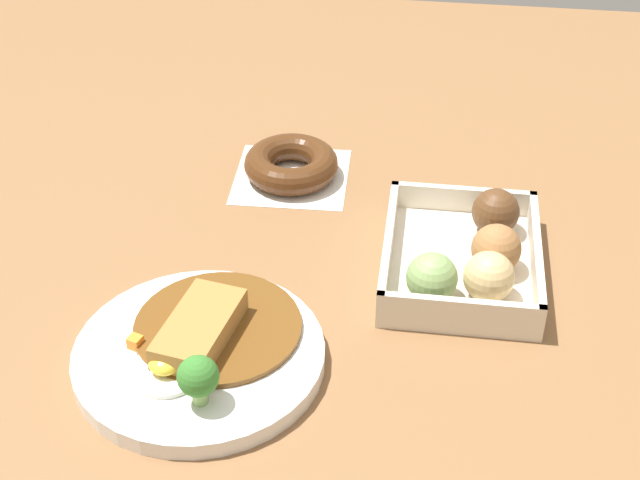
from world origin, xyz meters
TOP-DOWN VIEW (x-y plane):
  - ground_plane at (0.00, 0.00)m, footprint 1.60×1.60m
  - curry_plate at (-0.11, 0.10)m, footprint 0.24×0.24m
  - donut_box at (0.06, -0.15)m, footprint 0.20×0.16m
  - chocolate_ring_donut at (0.22, 0.07)m, footprint 0.14×0.14m

SIDE VIEW (x-z plane):
  - ground_plane at x=0.00m, z-range 0.00..0.00m
  - curry_plate at x=-0.11m, z-range -0.02..0.05m
  - chocolate_ring_donut at x=0.22m, z-range 0.00..0.04m
  - donut_box at x=0.06m, z-range -0.01..0.06m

